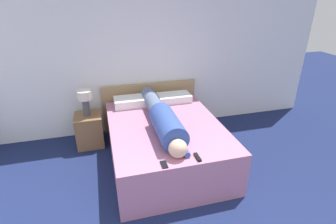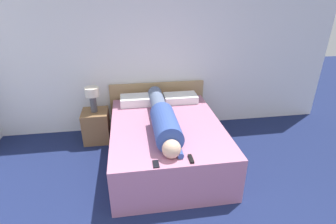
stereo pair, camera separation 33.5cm
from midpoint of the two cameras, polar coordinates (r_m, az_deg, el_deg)
The scene contains 10 objects.
wall_back at distance 4.39m, azimuth -7.84°, elevation 12.13°, with size 6.35×0.06×2.60m.
bed at distance 3.74m, azimuth -3.17°, elevation -6.78°, with size 1.50×1.95×0.60m.
headboard at distance 4.62m, azimuth -6.02°, elevation 1.30°, with size 1.62×0.04×0.83m.
nightstand at distance 4.38m, azimuth -18.83°, elevation -3.75°, with size 0.41×0.42×0.52m.
table_lamp at distance 4.16m, azimuth -19.84°, elevation 2.72°, with size 0.22×0.22×0.40m.
person_lying at distance 3.43m, azimuth -3.97°, elevation -1.49°, with size 0.32×1.81×0.32m.
pillow_near_headboard at distance 4.20m, azimuth -10.06°, elevation 2.22°, with size 0.56×0.32×0.13m.
pillow_second at distance 4.30m, azimuth -0.93°, elevation 3.10°, with size 0.53×0.32×0.12m.
tv_remote at distance 2.90m, azimuth 3.13°, elevation -9.89°, with size 0.04×0.15×0.02m.
cell_phone at distance 2.81m, azimuth -4.36°, elevation -11.44°, with size 0.06×0.13×0.01m.
Camera 1 is at (-0.70, -0.61, 2.28)m, focal length 28.00 mm.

